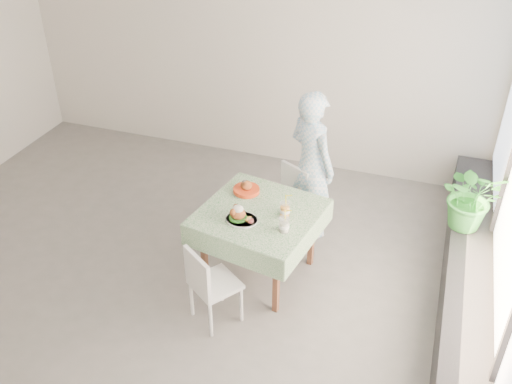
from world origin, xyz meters
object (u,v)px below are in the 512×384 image
at_px(cafe_table, 259,236).
at_px(chair_near, 215,298).
at_px(chair_far, 283,216).
at_px(juice_cup_orange, 285,210).
at_px(potted_plant, 472,197).
at_px(diner, 311,165).
at_px(main_dish, 240,216).

bearing_deg(cafe_table, chair_near, -103.73).
distance_m(chair_far, juice_cup_orange, 0.89).
bearing_deg(potted_plant, chair_far, -177.64).
bearing_deg(juice_cup_orange, diner, 88.17).
relative_size(cafe_table, chair_far, 1.52).
distance_m(cafe_table, chair_near, 0.76).
distance_m(chair_near, juice_cup_orange, 1.00).
bearing_deg(cafe_table, potted_plant, 22.26).
distance_m(diner, potted_plant, 1.58).
bearing_deg(cafe_table, main_dish, -123.25).
relative_size(chair_far, diner, 0.49).
height_order(chair_near, main_dish, main_dish).
height_order(main_dish, potted_plant, potted_plant).
relative_size(cafe_table, juice_cup_orange, 4.37).
distance_m(cafe_table, potted_plant, 2.02).
distance_m(chair_near, potted_plant, 2.55).
distance_m(chair_near, main_dish, 0.76).
bearing_deg(main_dish, cafe_table, 56.75).
height_order(chair_far, diner, diner).
relative_size(cafe_table, main_dish, 4.01).
relative_size(main_dish, juice_cup_orange, 1.09).
xyz_separation_m(main_dish, juice_cup_orange, (0.36, 0.20, 0.01)).
bearing_deg(potted_plant, main_dish, -154.40).
relative_size(cafe_table, diner, 0.74).
bearing_deg(diner, potted_plant, -150.09).
distance_m(main_dish, juice_cup_orange, 0.41).
bearing_deg(diner, chair_far, 73.05).
distance_m(chair_far, potted_plant, 1.89).
xyz_separation_m(chair_near, juice_cup_orange, (0.41, 0.72, 0.56)).
bearing_deg(juice_cup_orange, chair_far, 106.74).
height_order(juice_cup_orange, potted_plant, potted_plant).
relative_size(diner, main_dish, 5.41).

